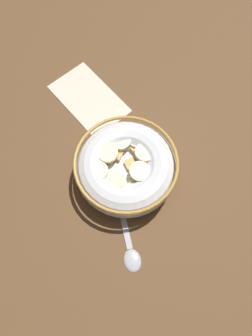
% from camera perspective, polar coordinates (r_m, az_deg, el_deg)
% --- Properties ---
extents(ground_plane, '(1.35, 1.35, 0.02)m').
position_cam_1_polar(ground_plane, '(0.57, 0.00, -1.43)').
color(ground_plane, brown).
extents(cereal_bowl, '(0.18, 0.18, 0.06)m').
position_cam_1_polar(cereal_bowl, '(0.53, -0.01, 0.10)').
color(cereal_bowl, silver).
rests_on(cereal_bowl, ground_plane).
extents(spoon, '(0.12, 0.12, 0.01)m').
position_cam_1_polar(spoon, '(0.52, 0.65, -14.63)').
color(spoon, '#A5A5AD').
rests_on(spoon, ground_plane).
extents(folded_napkin, '(0.18, 0.14, 0.00)m').
position_cam_1_polar(folded_napkin, '(0.63, -7.04, 12.93)').
color(folded_napkin, beige).
rests_on(folded_napkin, ground_plane).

